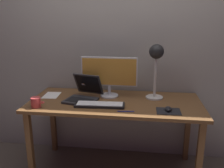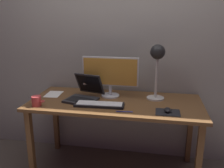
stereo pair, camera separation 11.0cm
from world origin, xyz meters
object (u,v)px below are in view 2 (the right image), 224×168
Objects in this scene: laptop at (85,92)px; mouse at (168,110)px; monitor at (110,74)px; coffee_mug at (37,101)px; pen at (124,112)px; desk_lamp at (157,60)px; keyboard_main at (99,104)px.

laptop is 0.80m from mouse.
monitor is at bearing 149.63° from mouse.
laptop is 0.45m from coffee_mug.
mouse is at bearing 10.36° from pen.
pen is at bearing -169.64° from mouse.
mouse is at bearing -72.18° from desk_lamp.
mouse is at bearing -4.07° from keyboard_main.
laptop reaches higher than keyboard_main.
desk_lamp reaches higher than monitor.
keyboard_main is 1.11× the size of laptop.
monitor is 4.56× the size of coffee_mug.
keyboard_main is 0.85× the size of desk_lamp.
coffee_mug is at bearing 179.46° from pen.
desk_lamp is 0.60m from pen.
monitor reaches higher than laptop.
mouse is (0.77, -0.21, -0.04)m from laptop.
keyboard_main reaches higher than pen.
coffee_mug is 0.86× the size of pen.
keyboard_main is 0.56m from coffee_mug.
mouse reaches higher than keyboard_main.
mouse is 0.80× the size of coffee_mug.
laptop is 0.77× the size of desk_lamp.
monitor is 0.30m from laptop.
laptop is 2.88× the size of pen.
desk_lamp reaches higher than coffee_mug.
laptop is (-0.23, -0.11, -0.16)m from monitor.
monitor is 0.67m from mouse.
pen is at bearing -0.54° from coffee_mug.
desk_lamp reaches higher than keyboard_main.
desk_lamp is at bearing 20.22° from coffee_mug.
coffee_mug is (-1.03, -0.38, -0.34)m from desk_lamp.
keyboard_main is 0.26m from pen.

